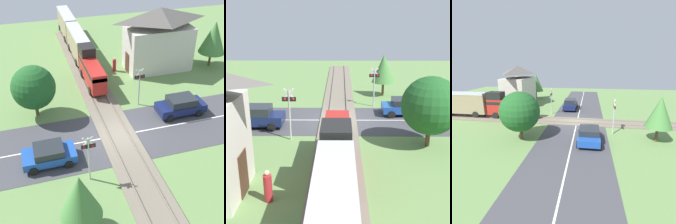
{
  "view_description": "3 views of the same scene",
  "coord_description": "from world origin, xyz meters",
  "views": [
    {
      "loc": [
        -5.88,
        -17.99,
        15.0
      ],
      "look_at": [
        0.0,
        1.57,
        1.2
      ],
      "focal_mm": 50.0,
      "sensor_mm": 36.0,
      "label": 1
    },
    {
      "loc": [
        -0.19,
        22.8,
        8.16
      ],
      "look_at": [
        0.0,
        1.57,
        1.2
      ],
      "focal_mm": 50.0,
      "sensor_mm": 36.0,
      "label": 2
    },
    {
      "loc": [
        -19.84,
        -1.33,
        6.73
      ],
      "look_at": [
        0.0,
        1.57,
        1.2
      ],
      "focal_mm": 28.0,
      "sensor_mm": 36.0,
      "label": 3
    }
  ],
  "objects": [
    {
      "name": "car_far_side",
      "position": [
        6.0,
        1.44,
        0.82
      ],
      "size": [
        4.07,
        1.98,
        1.58
      ],
      "color": "#141E4C",
      "rests_on": "ground_plane"
    },
    {
      "name": "pedestrian_by_station",
      "position": [
        3.02,
        10.76,
        0.69
      ],
      "size": [
        0.38,
        0.38,
        1.52
      ],
      "color": "#B2282D",
      "rests_on": "ground_plane"
    },
    {
      "name": "road_surface",
      "position": [
        0.0,
        0.0,
        0.01
      ],
      "size": [
        48.0,
        6.4,
        0.02
      ],
      "color": "#424247",
      "rests_on": "ground_plane"
    },
    {
      "name": "tree_beyond_track",
      "position": [
        -4.37,
        -7.4,
        2.73
      ],
      "size": [
        2.27,
        2.27,
        4.1
      ],
      "color": "brown",
      "rests_on": "ground_plane"
    },
    {
      "name": "ground_plane",
      "position": [
        0.0,
        0.0,
        0.0
      ],
      "size": [
        60.0,
        60.0,
        0.0
      ],
      "primitive_type": "plane",
      "color": "#66894C"
    },
    {
      "name": "track_bed",
      "position": [
        0.0,
        0.0,
        0.07
      ],
      "size": [
        2.8,
        48.0,
        0.24
      ],
      "color": "#756B5B",
      "rests_on": "ground_plane"
    },
    {
      "name": "crossing_signal_east_approach",
      "position": [
        3.1,
        3.77,
        2.22
      ],
      "size": [
        0.9,
        0.18,
        3.49
      ],
      "color": "#B7B7B7",
      "rests_on": "ground_plane"
    },
    {
      "name": "tree_roadside_hedge",
      "position": [
        -5.65,
        4.71,
        2.64
      ],
      "size": [
        3.59,
        3.59,
        4.44
      ],
      "color": "brown",
      "rests_on": "ground_plane"
    },
    {
      "name": "crossing_signal_west_approach",
      "position": [
        -3.1,
        -3.77,
        2.22
      ],
      "size": [
        0.9,
        0.18,
        3.49
      ],
      "color": "#B7B7B7",
      "rests_on": "ground_plane"
    },
    {
      "name": "tree_by_station",
      "position": [
        13.43,
        9.1,
        3.21
      ],
      "size": [
        2.81,
        2.81,
        4.9
      ],
      "color": "brown",
      "rests_on": "ground_plane"
    },
    {
      "name": "station_building",
      "position": [
        7.59,
        10.19,
        3.16
      ],
      "size": [
        7.2,
        3.98,
        6.48
      ],
      "color": "beige",
      "rests_on": "ground_plane"
    },
    {
      "name": "car_near_crossing",
      "position": [
        -5.39,
        -1.44,
        0.73
      ],
      "size": [
        3.62,
        2.03,
        1.36
      ],
      "color": "#1E4CA8",
      "rests_on": "ground_plane"
    },
    {
      "name": "train",
      "position": [
        0.0,
        15.54,
        1.89
      ],
      "size": [
        1.58,
        20.27,
        3.18
      ],
      "color": "red",
      "rests_on": "track_bed"
    }
  ]
}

